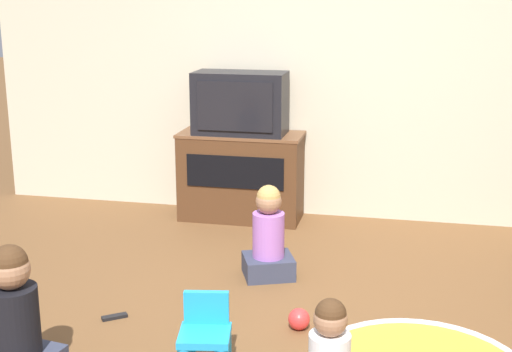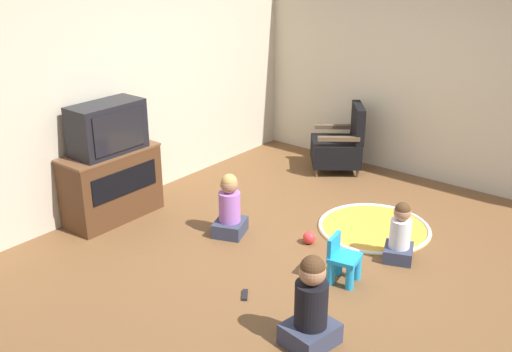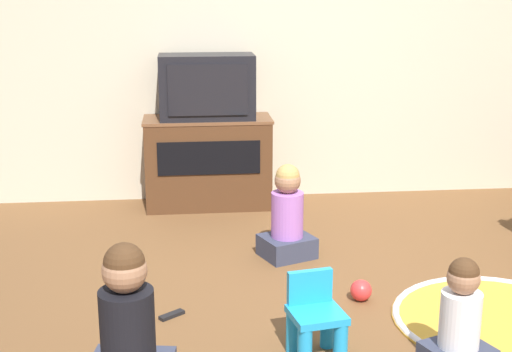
{
  "view_description": "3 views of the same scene",
  "coord_description": "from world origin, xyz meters",
  "px_view_note": "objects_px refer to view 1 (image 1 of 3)",
  "views": [
    {
      "loc": [
        0.61,
        -3.6,
        1.88
      ],
      "look_at": [
        -0.26,
        0.41,
        0.8
      ],
      "focal_mm": 50.0,
      "sensor_mm": 36.0,
      "label": 1
    },
    {
      "loc": [
        -4.24,
        -2.72,
        2.76
      ],
      "look_at": [
        -0.37,
        0.39,
        0.76
      ],
      "focal_mm": 42.0,
      "sensor_mm": 36.0,
      "label": 2
    },
    {
      "loc": [
        -0.94,
        -3.63,
        1.77
      ],
      "look_at": [
        -0.53,
        0.26,
        0.71
      ],
      "focal_mm": 50.0,
      "sensor_mm": 36.0,
      "label": 3
    }
  ],
  "objects_px": {
    "tv_cabinet": "(241,175)",
    "television": "(240,103)",
    "child_watching_left": "(268,238)",
    "remote_control": "(115,317)",
    "toy_ball": "(299,319)",
    "yellow_kid_chair": "(205,342)",
    "child_watching_right": "(15,325)"
  },
  "relations": [
    {
      "from": "child_watching_right",
      "to": "toy_ball",
      "type": "bearing_deg",
      "value": 43.62
    },
    {
      "from": "tv_cabinet",
      "to": "toy_ball",
      "type": "bearing_deg",
      "value": -67.43
    },
    {
      "from": "child_watching_left",
      "to": "remote_control",
      "type": "bearing_deg",
      "value": -154.55
    },
    {
      "from": "toy_ball",
      "to": "yellow_kid_chair",
      "type": "bearing_deg",
      "value": -122.65
    },
    {
      "from": "television",
      "to": "toy_ball",
      "type": "relative_size",
      "value": 5.98
    },
    {
      "from": "toy_ball",
      "to": "remote_control",
      "type": "distance_m",
      "value": 1.09
    },
    {
      "from": "tv_cabinet",
      "to": "television",
      "type": "relative_size",
      "value": 1.37
    },
    {
      "from": "child_watching_left",
      "to": "remote_control",
      "type": "height_order",
      "value": "child_watching_left"
    },
    {
      "from": "television",
      "to": "remote_control",
      "type": "distance_m",
      "value": 2.24
    },
    {
      "from": "child_watching_right",
      "to": "remote_control",
      "type": "distance_m",
      "value": 0.83
    },
    {
      "from": "remote_control",
      "to": "yellow_kid_chair",
      "type": "bearing_deg",
      "value": -72.17
    },
    {
      "from": "television",
      "to": "yellow_kid_chair",
      "type": "height_order",
      "value": "television"
    },
    {
      "from": "child_watching_left",
      "to": "remote_control",
      "type": "distance_m",
      "value": 1.15
    },
    {
      "from": "television",
      "to": "toy_ball",
      "type": "distance_m",
      "value": 2.26
    },
    {
      "from": "remote_control",
      "to": "television",
      "type": "bearing_deg",
      "value": 44.86
    },
    {
      "from": "tv_cabinet",
      "to": "remote_control",
      "type": "bearing_deg",
      "value": -98.03
    },
    {
      "from": "television",
      "to": "child_watching_left",
      "type": "xyz_separation_m",
      "value": [
        0.47,
        -1.18,
        -0.71
      ]
    },
    {
      "from": "tv_cabinet",
      "to": "child_watching_right",
      "type": "relative_size",
      "value": 1.43
    },
    {
      "from": "child_watching_left",
      "to": "tv_cabinet",
      "type": "bearing_deg",
      "value": 89.75
    },
    {
      "from": "child_watching_left",
      "to": "toy_ball",
      "type": "distance_m",
      "value": 0.82
    },
    {
      "from": "child_watching_left",
      "to": "toy_ball",
      "type": "relative_size",
      "value": 5.11
    },
    {
      "from": "tv_cabinet",
      "to": "yellow_kid_chair",
      "type": "bearing_deg",
      "value": -80.54
    },
    {
      "from": "television",
      "to": "child_watching_left",
      "type": "distance_m",
      "value": 1.45
    },
    {
      "from": "child_watching_right",
      "to": "toy_ball",
      "type": "xyz_separation_m",
      "value": [
        1.26,
        0.85,
        -0.25
      ]
    },
    {
      "from": "child_watching_left",
      "to": "child_watching_right",
      "type": "xyz_separation_m",
      "value": [
        -0.93,
        -1.58,
        0.03
      ]
    },
    {
      "from": "yellow_kid_chair",
      "to": "remote_control",
      "type": "distance_m",
      "value": 0.88
    },
    {
      "from": "yellow_kid_chair",
      "to": "child_watching_left",
      "type": "relative_size",
      "value": 0.65
    },
    {
      "from": "tv_cabinet",
      "to": "child_watching_right",
      "type": "height_order",
      "value": "tv_cabinet"
    },
    {
      "from": "tv_cabinet",
      "to": "child_watching_left",
      "type": "distance_m",
      "value": 1.29
    },
    {
      "from": "child_watching_right",
      "to": "yellow_kid_chair",
      "type": "bearing_deg",
      "value": 26.03
    },
    {
      "from": "yellow_kid_chair",
      "to": "child_watching_left",
      "type": "distance_m",
      "value": 1.32
    },
    {
      "from": "child_watching_left",
      "to": "toy_ball",
      "type": "xyz_separation_m",
      "value": [
        0.32,
        -0.73,
        -0.21
      ]
    }
  ]
}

